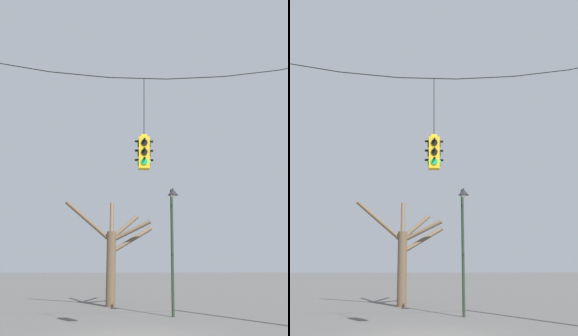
{
  "view_description": "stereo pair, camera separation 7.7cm",
  "coord_description": "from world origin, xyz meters",
  "views": [
    {
      "loc": [
        -0.6,
        -12.58,
        2.07
      ],
      "look_at": [
        0.22,
        0.23,
        5.02
      ],
      "focal_mm": 45.0,
      "sensor_mm": 36.0,
      "label": 1
    },
    {
      "loc": [
        -0.52,
        -12.59,
        2.07
      ],
      "look_at": [
        0.22,
        0.23,
        5.02
      ],
      "focal_mm": 45.0,
      "sensor_mm": 36.0,
      "label": 2
    }
  ],
  "objects": [
    {
      "name": "span_wire",
      "position": [
        0.0,
        0.23,
        8.34
      ],
      "size": [
        13.38,
        0.03,
        0.9
      ],
      "color": "black"
    },
    {
      "name": "traffic_light_over_intersection",
      "position": [
        0.22,
        0.23,
        5.52
      ],
      "size": [
        0.58,
        0.58,
        3.05
      ],
      "color": "yellow"
    },
    {
      "name": "street_lamp",
      "position": [
        1.72,
        4.96,
        3.71
      ],
      "size": [
        0.44,
        0.77,
        5.21
      ],
      "color": "#233323",
      "rests_on": "ground_plane"
    },
    {
      "name": "bare_tree",
      "position": [
        -0.78,
        9.84,
        2.79
      ],
      "size": [
        4.85,
        2.52,
        5.5
      ],
      "color": "brown",
      "rests_on": "ground_plane"
    }
  ]
}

